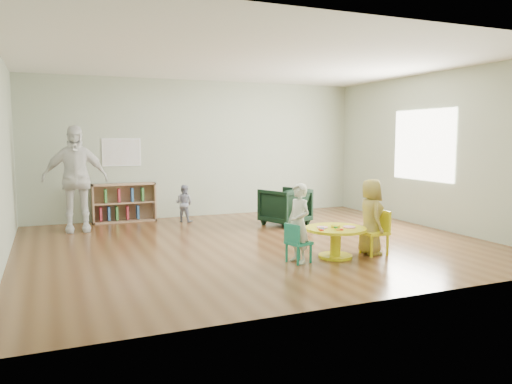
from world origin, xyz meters
TOP-DOWN VIEW (x-y plane):
  - room at (0.01, 0.00)m, footprint 7.10×7.00m
  - activity_table at (0.66, -1.26)m, footprint 0.83×0.83m
  - kid_chair_left at (0.03, -1.31)m, footprint 0.34×0.34m
  - kid_chair_right at (1.31, -1.31)m, footprint 0.34×0.34m
  - bookshelf at (-1.61, 2.86)m, footprint 1.20×0.30m
  - alphabet_poster at (-1.60, 2.98)m, footprint 0.74×0.01m
  - armchair at (1.14, 1.31)m, footprint 0.98×0.99m
  - child_left at (0.06, -1.31)m, footprint 0.31×0.42m
  - child_right at (1.23, -1.26)m, footprint 0.45×0.59m
  - toddler at (-0.53, 2.35)m, footprint 0.45×0.44m
  - adult_caretaker at (-2.52, 2.13)m, footprint 1.10×0.49m

SIDE VIEW (x-z plane):
  - kid_chair_left at x=0.03m, z-range 0.02..0.54m
  - activity_table at x=0.66m, z-range 0.06..0.52m
  - kid_chair_right at x=1.31m, z-range 0.02..0.65m
  - armchair at x=1.14m, z-range 0.00..0.70m
  - toddler at x=-0.53m, z-range 0.00..0.73m
  - bookshelf at x=-1.61m, z-range -0.01..0.74m
  - child_left at x=0.06m, z-range 0.00..1.05m
  - child_right at x=1.23m, z-range 0.00..1.07m
  - adult_caretaker at x=-2.52m, z-range 0.00..1.85m
  - alphabet_poster at x=-1.60m, z-range 1.08..1.62m
  - room at x=0.01m, z-range 0.49..3.29m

